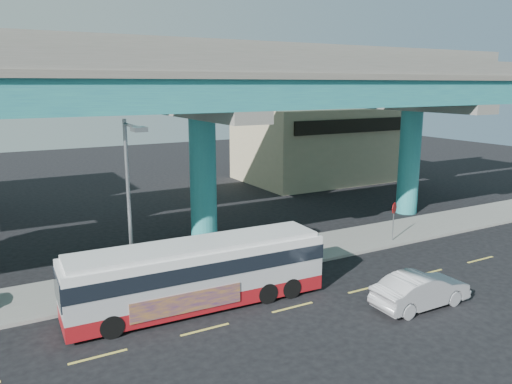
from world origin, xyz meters
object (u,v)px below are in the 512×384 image
transit_bus (198,272)px  stop_sign (394,213)px  sedan (421,290)px  street_lamp (131,185)px

transit_bus → stop_sign: transit_bus is taller
sedan → street_lamp: 12.84m
transit_bus → stop_sign: bearing=12.2°
sedan → street_lamp: (-10.31, 6.25, 4.40)m
transit_bus → sedan: 9.37m
sedan → transit_bus: bearing=61.4°
sedan → stop_sign: 8.79m
transit_bus → sedan: transit_bus is taller
transit_bus → sedan: (8.16, -4.54, -0.81)m
street_lamp → stop_sign: size_ratio=3.30×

